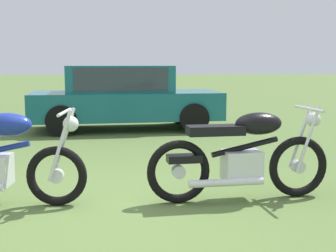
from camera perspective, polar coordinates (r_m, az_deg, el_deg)
The scene contains 3 objects.
ground_plane at distance 4.71m, azimuth -6.58°, elevation -10.48°, with size 120.00×120.00×0.00m, color #567038.
motorcycle_black at distance 5.01m, azimuth 9.22°, elevation -3.69°, with size 2.03×0.64×1.02m.
car_teal at distance 10.35m, azimuth -5.60°, elevation 3.97°, with size 4.26×2.04×1.43m.
Camera 1 is at (0.07, -4.47, 1.46)m, focal length 49.01 mm.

